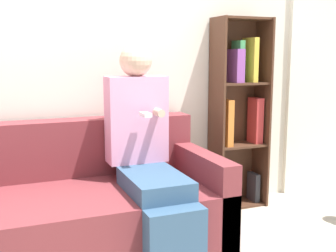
# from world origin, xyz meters

# --- Properties ---
(back_wall) EXTENTS (10.00, 0.06, 2.55)m
(back_wall) POSITION_xyz_m (0.00, 1.05, 1.27)
(back_wall) COLOR silver
(back_wall) RESTS_ON ground_plane
(curtain_panel) EXTENTS (0.62, 0.04, 2.24)m
(curtain_panel) POSITION_xyz_m (1.95, 1.00, 1.12)
(curtain_panel) COLOR silver
(curtain_panel) RESTS_ON ground_plane
(couch) EXTENTS (1.96, 0.92, 0.79)m
(couch) POSITION_xyz_m (-0.36, 0.57, 0.27)
(couch) COLOR maroon
(couch) RESTS_ON ground_plane
(adult_seated) EXTENTS (0.40, 0.84, 1.30)m
(adult_seated) POSITION_xyz_m (0.16, 0.47, 0.66)
(adult_seated) COLOR #335170
(adult_seated) RESTS_ON ground_plane
(bookshelf) EXTENTS (0.44, 0.25, 1.51)m
(bookshelf) POSITION_xyz_m (1.09, 0.91, 0.76)
(bookshelf) COLOR #4C2D1E
(bookshelf) RESTS_ON ground_plane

